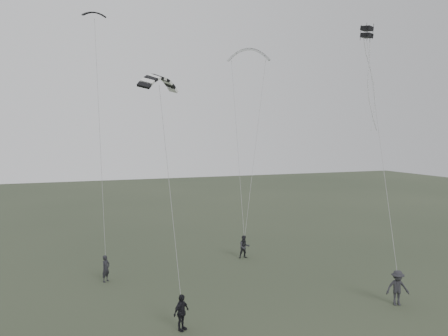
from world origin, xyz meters
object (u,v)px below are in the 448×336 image
object	(u,v)px
flyer_right	(244,247)
flyer_center	(181,312)
kite_dark_small	(94,13)
kite_box	(367,32)
flyer_left	(106,268)
flyer_far	(398,288)
kite_striped	(159,77)
kite_pale_large	(249,49)

from	to	relation	value
flyer_right	flyer_center	distance (m)	12.68
flyer_center	kite_dark_small	xyz separation A→B (m)	(-2.70, 13.44, 17.09)
flyer_center	kite_box	distance (m)	20.63
flyer_left	flyer_center	size ratio (longest dim) A/B	0.97
flyer_right	kite_box	world-z (taller)	kite_box
flyer_left	flyer_far	xyz separation A→B (m)	(14.57, -9.48, 0.12)
kite_dark_small	kite_striped	distance (m)	10.40
kite_dark_small	kite_box	bearing A→B (deg)	-35.28
kite_dark_small	kite_pale_large	size ratio (longest dim) A/B	0.43
flyer_right	kite_pale_large	xyz separation A→B (m)	(3.11, 6.51, 16.01)
kite_pale_large	kite_striped	bearing A→B (deg)	-106.04
kite_striped	kite_box	xyz separation A→B (m)	(13.40, -0.89, 3.35)
flyer_right	flyer_far	distance (m)	12.06
kite_box	flyer_left	bearing A→B (deg)	139.09
flyer_right	kite_pale_large	size ratio (longest dim) A/B	0.45
flyer_center	flyer_left	bearing A→B (deg)	72.21
flyer_right	flyer_center	bearing A→B (deg)	-119.87
flyer_far	kite_striped	bearing A→B (deg)	172.53
kite_pale_large	kite_dark_small	bearing A→B (deg)	-140.24
flyer_far	kite_dark_small	bearing A→B (deg)	155.12
flyer_right	kite_box	bearing A→B (deg)	-38.62
flyer_left	kite_pale_large	world-z (taller)	kite_pale_large
flyer_center	kite_box	xyz separation A→B (m)	(13.53, 4.13, 15.02)
kite_dark_small	kite_pale_large	xyz separation A→B (m)	(13.39, 3.24, -1.10)
flyer_left	flyer_far	distance (m)	17.38
flyer_center	kite_pale_large	world-z (taller)	kite_pale_large
flyer_center	kite_dark_small	world-z (taller)	kite_dark_small
flyer_left	kite_dark_small	world-z (taller)	kite_dark_small
flyer_right	kite_striped	xyz separation A→B (m)	(-7.45, -5.15, 11.68)
flyer_far	kite_box	size ratio (longest dim) A/B	2.71
flyer_right	flyer_center	world-z (taller)	flyer_center
flyer_center	kite_striped	size ratio (longest dim) A/B	0.59
kite_dark_small	kite_striped	world-z (taller)	kite_dark_small
flyer_far	kite_box	distance (m)	15.91
kite_pale_large	flyer_right	bearing A→B (deg)	-89.41
flyer_center	kite_pale_large	xyz separation A→B (m)	(10.69, 16.68, 15.99)
flyer_right	flyer_center	xyz separation A→B (m)	(-7.58, -10.17, 0.01)
kite_pale_large	kite_striped	xyz separation A→B (m)	(-10.57, -11.66, -4.33)
kite_pale_large	kite_box	distance (m)	12.91
flyer_left	flyer_center	bearing A→B (deg)	-117.44
flyer_left	flyer_far	size ratio (longest dim) A/B	0.88
flyer_center	kite_striped	world-z (taller)	kite_striped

